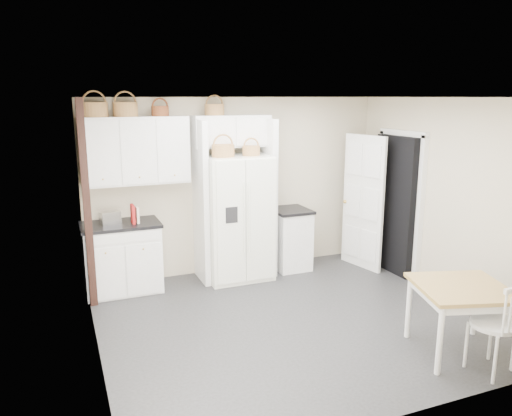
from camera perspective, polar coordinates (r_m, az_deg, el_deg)
name	(u,v)px	position (r m, az deg, el deg)	size (l,w,h in m)	color
floor	(295,319)	(6.14, 4.48, -12.54)	(4.50, 4.50, 0.00)	#252526
ceiling	(299,97)	(5.56, 4.95, 12.49)	(4.50, 4.50, 0.00)	white
wall_back	(237,185)	(7.52, -2.14, 2.60)	(4.50, 4.50, 0.00)	beige
wall_left	(91,234)	(5.14, -18.37, -2.79)	(4.00, 4.00, 0.00)	beige
wall_right	(451,199)	(7.00, 21.41, 0.98)	(4.00, 4.00, 0.00)	beige
refrigerator	(237,217)	(7.21, -2.23, -1.09)	(0.93, 0.75, 1.80)	white
base_cab_left	(122,259)	(7.04, -15.04, -5.60)	(0.99, 0.62, 0.92)	white
base_cab_right	(290,240)	(7.72, 3.88, -3.64)	(0.51, 0.61, 0.89)	white
dining_table	(459,320)	(5.65, 22.20, -11.73)	(0.88, 0.88, 0.74)	olive
windsor_chair	(495,324)	(5.38, 25.69, -11.85)	(0.48, 0.44, 0.99)	white
counter_left	(120,224)	(6.91, -15.27, -1.83)	(1.03, 0.67, 0.04)	black
counter_right	(290,210)	(7.61, 3.93, -0.26)	(0.55, 0.65, 0.04)	black
toaster	(110,218)	(6.85, -16.33, -1.09)	(0.25, 0.15, 0.17)	silver
cookbook_red	(133,214)	(6.82, -13.90, -0.68)	(0.04, 0.17, 0.25)	#B41818
cookbook_cream	(137,215)	(6.83, -13.40, -0.78)	(0.03, 0.14, 0.22)	beige
basket_upper_a	(95,110)	(6.81, -17.95, 10.64)	(0.33, 0.33, 0.19)	brown
basket_upper_b	(126,109)	(6.85, -14.69, 10.85)	(0.32, 0.32, 0.19)	brown
basket_upper_c	(160,111)	(6.93, -10.89, 10.83)	(0.23, 0.23, 0.13)	#5C1E16
basket_bridge_a	(214,110)	(7.12, -4.77, 11.13)	(0.27, 0.27, 0.15)	brown
basket_fridge_a	(223,151)	(6.87, -3.78, 6.55)	(0.31, 0.31, 0.17)	brown
basket_fridge_b	(251,151)	(7.02, -0.55, 6.56)	(0.25, 0.25, 0.13)	brown
upper_cabinet	(136,151)	(6.90, -13.55, 6.39)	(1.40, 0.34, 0.90)	white
bridge_cabinet	(231,131)	(7.21, -2.86, 8.77)	(1.12, 0.34, 0.45)	white
fridge_panel_left	(201,202)	(7.07, -6.33, 0.65)	(0.08, 0.60, 2.30)	white
fridge_panel_right	(267,197)	(7.40, 1.29, 1.27)	(0.08, 0.60, 2.30)	white
trim_post	(87,206)	(6.45, -18.77, 0.25)	(0.09, 0.09, 2.60)	black
doorway_void	(396,205)	(7.74, 15.73, 0.35)	(0.18, 0.85, 2.05)	black
door_slab	(363,202)	(7.79, 12.13, 0.63)	(0.80, 0.04, 2.05)	white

